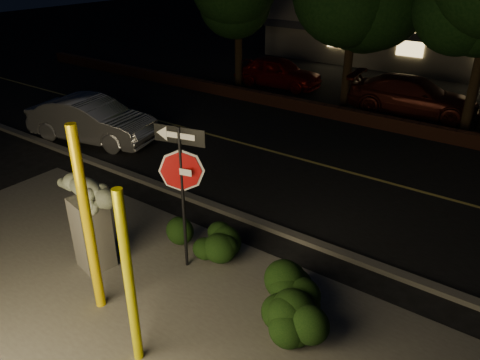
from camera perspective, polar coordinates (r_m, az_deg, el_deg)
name	(u,v)px	position (r m, az deg, el deg)	size (l,w,h in m)	color
ground	(371,139)	(17.38, 15.66, 4.79)	(90.00, 90.00, 0.00)	black
patio	(146,317)	(9.22, -11.35, -16.03)	(14.00, 6.00, 0.02)	#4C4944
road	(334,168)	(14.79, 11.41, 1.41)	(80.00, 8.00, 0.01)	black
lane_marking	(334,168)	(14.79, 11.41, 1.45)	(80.00, 0.12, 0.01)	#B09B46
curb	(262,224)	(11.56, 2.65, -5.37)	(80.00, 0.25, 0.12)	#4C4944
brick_wall	(385,123)	(18.45, 17.24, 6.68)	(40.00, 0.35, 0.50)	#422015
parking_lot	(428,94)	(23.79, 21.93, 9.69)	(40.00, 12.00, 0.01)	black
building	(475,28)	(31.08, 26.72, 16.25)	(22.00, 10.20, 4.00)	#6E6458
yellow_pole_left	(88,223)	(8.62, -18.09, -5.05)	(0.18, 0.18, 3.68)	#FFD203
yellow_pole_right	(129,281)	(7.49, -13.36, -11.94)	(0.16, 0.16, 3.20)	yellow
signpost	(181,171)	(9.16, -7.17, 1.05)	(1.05, 0.27, 3.17)	black
sculpture	(89,212)	(9.97, -17.88, -3.72)	(2.06, 0.93, 2.20)	#4C4944
hedge_center	(205,234)	(10.40, -4.26, -6.63)	(1.87, 0.88, 0.97)	black
hedge_right	(303,284)	(9.05, 7.66, -12.51)	(1.53, 0.82, 1.00)	black
hedge_far_right	(289,317)	(8.45, 5.94, -16.23)	(1.30, 0.81, 0.90)	black
silver_sedan	(92,120)	(17.17, -17.58, 6.98)	(1.61, 4.62, 1.52)	silver
parked_car_red	(278,72)	(23.26, 4.63, 13.00)	(1.72, 4.27, 1.46)	#6D0805
parked_car_darkred	(413,96)	(20.41, 20.36, 9.56)	(2.10, 5.16, 1.50)	#43130D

